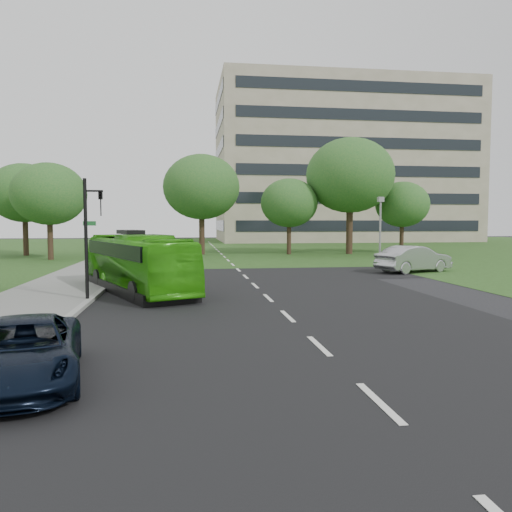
{
  "coord_description": "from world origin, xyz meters",
  "views": [
    {
      "loc": [
        -3.31,
        -18.14,
        3.18
      ],
      "look_at": [
        -0.19,
        4.25,
        1.6
      ],
      "focal_mm": 35.0,
      "sensor_mm": 36.0,
      "label": 1
    }
  ],
  "objects_px": {
    "tree_park_a": "(49,194)",
    "tree_park_b": "(202,187)",
    "office_building": "(341,164)",
    "bus": "(138,263)",
    "tree_park_e": "(402,204)",
    "sedan": "(414,259)",
    "tree_park_f": "(24,193)",
    "tree_park_c": "(289,203)",
    "camera_pole": "(380,222)",
    "suv": "(24,352)",
    "traffic_light": "(90,230)",
    "tree_park_d": "(350,176)"
  },
  "relations": [
    {
      "from": "tree_park_c",
      "to": "camera_pole",
      "type": "xyz_separation_m",
      "value": [
        3.61,
        -13.72,
        -1.78
      ]
    },
    {
      "from": "tree_park_c",
      "to": "tree_park_f",
      "type": "relative_size",
      "value": 0.86
    },
    {
      "from": "traffic_light",
      "to": "sedan",
      "type": "bearing_deg",
      "value": 28.8
    },
    {
      "from": "tree_park_c",
      "to": "tree_park_f",
      "type": "bearing_deg",
      "value": 176.07
    },
    {
      "from": "traffic_light",
      "to": "tree_park_f",
      "type": "bearing_deg",
      "value": 112.63
    },
    {
      "from": "office_building",
      "to": "traffic_light",
      "type": "height_order",
      "value": "office_building"
    },
    {
      "from": "sedan",
      "to": "suv",
      "type": "distance_m",
      "value": 25.78
    },
    {
      "from": "tree_park_c",
      "to": "traffic_light",
      "type": "height_order",
      "value": "tree_park_c"
    },
    {
      "from": "tree_park_e",
      "to": "traffic_light",
      "type": "distance_m",
      "value": 37.43
    },
    {
      "from": "sedan",
      "to": "tree_park_d",
      "type": "bearing_deg",
      "value": -26.59
    },
    {
      "from": "tree_park_e",
      "to": "sedan",
      "type": "height_order",
      "value": "tree_park_e"
    },
    {
      "from": "tree_park_c",
      "to": "tree_park_f",
      "type": "height_order",
      "value": "tree_park_f"
    },
    {
      "from": "tree_park_e",
      "to": "tree_park_a",
      "type": "bearing_deg",
      "value": -171.48
    },
    {
      "from": "bus",
      "to": "suv",
      "type": "xyz_separation_m",
      "value": [
        -1.0,
        -12.56,
        -0.66
      ]
    },
    {
      "from": "office_building",
      "to": "suv",
      "type": "height_order",
      "value": "office_building"
    },
    {
      "from": "tree_park_f",
      "to": "traffic_light",
      "type": "bearing_deg",
      "value": -68.81
    },
    {
      "from": "suv",
      "to": "traffic_light",
      "type": "distance_m",
      "value": 10.26
    },
    {
      "from": "office_building",
      "to": "sedan",
      "type": "relative_size",
      "value": 7.94
    },
    {
      "from": "tree_park_f",
      "to": "bus",
      "type": "height_order",
      "value": "tree_park_f"
    },
    {
      "from": "tree_park_b",
      "to": "tree_park_d",
      "type": "relative_size",
      "value": 0.85
    },
    {
      "from": "suv",
      "to": "traffic_light",
      "type": "xyz_separation_m",
      "value": [
        -0.55,
        10.0,
        2.21
      ]
    },
    {
      "from": "office_building",
      "to": "suv",
      "type": "bearing_deg",
      "value": -112.14
    },
    {
      "from": "tree_park_e",
      "to": "tree_park_f",
      "type": "bearing_deg",
      "value": 178.8
    },
    {
      "from": "traffic_light",
      "to": "camera_pole",
      "type": "relative_size",
      "value": 1.0
    },
    {
      "from": "tree_park_b",
      "to": "traffic_light",
      "type": "distance_m",
      "value": 28.3
    },
    {
      "from": "tree_park_e",
      "to": "suv",
      "type": "bearing_deg",
      "value": -123.27
    },
    {
      "from": "tree_park_e",
      "to": "bus",
      "type": "relative_size",
      "value": 0.77
    },
    {
      "from": "camera_pole",
      "to": "bus",
      "type": "bearing_deg",
      "value": -139.04
    },
    {
      "from": "tree_park_a",
      "to": "tree_park_b",
      "type": "bearing_deg",
      "value": 21.28
    },
    {
      "from": "sedan",
      "to": "bus",
      "type": "bearing_deg",
      "value": 90.95
    },
    {
      "from": "tree_park_a",
      "to": "bus",
      "type": "distance_m",
      "value": 22.41
    },
    {
      "from": "tree_park_b",
      "to": "tree_park_e",
      "type": "bearing_deg",
      "value": -0.02
    },
    {
      "from": "tree_park_a",
      "to": "traffic_light",
      "type": "height_order",
      "value": "tree_park_a"
    },
    {
      "from": "tree_park_c",
      "to": "traffic_light",
      "type": "bearing_deg",
      "value": -116.75
    },
    {
      "from": "traffic_light",
      "to": "camera_pole",
      "type": "xyz_separation_m",
      "value": [
        17.05,
        12.95,
        0.29
      ]
    },
    {
      "from": "tree_park_a",
      "to": "tree_park_e",
      "type": "height_order",
      "value": "tree_park_a"
    },
    {
      "from": "suv",
      "to": "tree_park_b",
      "type": "bearing_deg",
      "value": 71.95
    },
    {
      "from": "tree_park_c",
      "to": "sedan",
      "type": "relative_size",
      "value": 1.43
    },
    {
      "from": "camera_pole",
      "to": "suv",
      "type": "bearing_deg",
      "value": -118.59
    },
    {
      "from": "office_building",
      "to": "tree_park_f",
      "type": "distance_m",
      "value": 51.42
    },
    {
      "from": "tree_park_f",
      "to": "suv",
      "type": "relative_size",
      "value": 1.86
    },
    {
      "from": "sedan",
      "to": "camera_pole",
      "type": "distance_m",
      "value": 4.47
    },
    {
      "from": "tree_park_a",
      "to": "tree_park_e",
      "type": "relative_size",
      "value": 1.11
    },
    {
      "from": "sedan",
      "to": "traffic_light",
      "type": "relative_size",
      "value": 1.04
    },
    {
      "from": "tree_park_d",
      "to": "tree_park_f",
      "type": "bearing_deg",
      "value": 176.39
    },
    {
      "from": "tree_park_b",
      "to": "tree_park_f",
      "type": "relative_size",
      "value": 1.12
    },
    {
      "from": "sedan",
      "to": "tree_park_f",
      "type": "bearing_deg",
      "value": 35.03
    },
    {
      "from": "office_building",
      "to": "bus",
      "type": "distance_m",
      "value": 64.6
    },
    {
      "from": "office_building",
      "to": "tree_park_f",
      "type": "xyz_separation_m",
      "value": [
        -39.99,
        -31.61,
        -6.74
      ]
    },
    {
      "from": "tree_park_a",
      "to": "camera_pole",
      "type": "relative_size",
      "value": 1.63
    }
  ]
}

